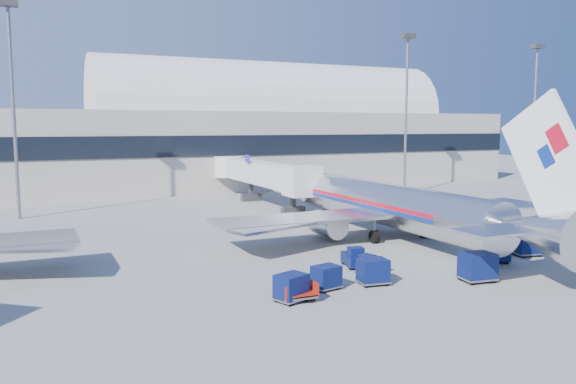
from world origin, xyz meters
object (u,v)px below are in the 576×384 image
tug_lead (371,265)px  tug_left (354,257)px  cart_train_a (373,271)px  cart_train_b (326,277)px  mast_west (12,78)px  mast_east (407,91)px  cart_open_red (298,295)px  mast_far_east (535,95)px  cart_train_c (291,287)px  cart_solo_far (527,244)px  jetbridge_near (257,173)px  barrier_mid (510,228)px  tug_right (491,253)px  cart_solo_near (478,266)px  barrier_near (483,231)px  barrier_far (536,226)px  airliner_main (394,206)px

tug_lead → tug_left: tug_left is taller
cart_train_a → cart_train_b: (-3.15, 0.32, -0.09)m
cart_train_a → mast_west: bearing=126.9°
mast_east → cart_open_red: bearing=-132.9°
tug_lead → mast_east: bearing=35.1°
mast_far_east → cart_train_b: bearing=-147.6°
mast_east → cart_train_c: mast_east is taller
cart_solo_far → mast_east: bearing=79.2°
jetbridge_near → barrier_mid: (13.70, -28.81, -3.48)m
mast_far_east → tug_lead: bearing=-146.9°
cart_train_a → cart_train_b: 3.17m
jetbridge_near → tug_left: size_ratio=11.04×
barrier_mid → cart_solo_far: 9.36m
cart_train_b → cart_train_a: bearing=-18.2°
barrier_mid → cart_train_b: bearing=-160.3°
mast_far_east → tug_lead: mast_far_east is taller
mast_east → cart_train_b: bearing=-131.8°
jetbridge_near → tug_right: (3.74, -36.47, -3.23)m
cart_solo_near → cart_train_c: bearing=-178.3°
cart_solo_near → cart_open_red: size_ratio=1.12×
cart_train_b → tug_lead: bearing=10.1°
barrier_mid → tug_lead: (-19.67, -6.80, 0.18)m
barrier_near → cart_train_a: bearing=-153.1°
mast_east → barrier_far: (-5.40, -28.00, -14.34)m
mast_far_east → tug_left: bearing=-148.6°
cart_train_c → cart_solo_near: cart_solo_near is taller
airliner_main → barrier_mid: bearing=-12.5°
tug_right → tug_left: tug_right is taller
mast_far_east → barrier_near: (-37.00, -28.00, -14.34)m
barrier_mid → cart_open_red: (-26.64, -10.02, -0.06)m
mast_far_east → cart_train_a: 67.40m
airliner_main → mast_far_east: size_ratio=1.65×
mast_east → mast_far_east: 25.00m
mast_far_east → tug_left: 64.19m
airliner_main → cart_train_b: (-12.78, -11.14, -2.15)m
mast_west → tug_lead: mast_west is taller
mast_far_east → airliner_main: bearing=-150.5°
barrier_near → cart_open_red: 25.40m
jetbridge_near → cart_solo_far: bearing=-77.8°
mast_west → cart_train_b: (17.22, -36.63, -14.01)m
cart_solo_far → mast_far_east: bearing=53.4°
cart_solo_near → mast_east: bearing=66.8°
jetbridge_near → cart_open_red: jetbridge_near is taller
mast_west → cart_train_b: size_ratio=11.95×
mast_west → cart_train_c: mast_west is taller
mast_far_east → tug_right: mast_far_east is taller
tug_left → cart_train_b: bearing=144.4°
barrier_near → barrier_mid: 3.30m
barrier_near → mast_east: bearing=66.8°
tug_left → cart_solo_near: bearing=-129.1°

